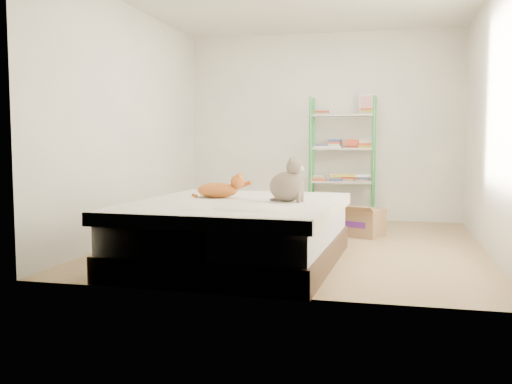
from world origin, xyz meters
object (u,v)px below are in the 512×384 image
(orange_cat, at_px, (218,188))
(cardboard_box, at_px, (362,222))
(grey_cat, at_px, (287,180))
(shelf_unit, at_px, (343,163))
(white_bin, at_px, (216,205))
(bed, at_px, (237,232))

(orange_cat, xyz_separation_m, cardboard_box, (1.27, 1.52, -0.49))
(grey_cat, distance_m, shelf_unit, 2.89)
(grey_cat, height_order, white_bin, grey_cat)
(orange_cat, xyz_separation_m, white_bin, (-0.82, 2.56, -0.46))
(orange_cat, bearing_deg, white_bin, 103.94)
(grey_cat, bearing_deg, bed, 105.77)
(cardboard_box, bearing_deg, orange_cat, -106.62)
(cardboard_box, bearing_deg, white_bin, 176.85)
(white_bin, bearing_deg, shelf_unit, 4.30)
(grey_cat, bearing_deg, white_bin, 38.44)
(cardboard_box, height_order, white_bin, white_bin)
(bed, bearing_deg, cardboard_box, 62.47)
(bed, xyz_separation_m, white_bin, (-1.08, 2.80, -0.09))
(orange_cat, height_order, cardboard_box, orange_cat)
(bed, distance_m, grey_cat, 0.65)
(cardboard_box, bearing_deg, shelf_unit, 128.74)
(orange_cat, bearing_deg, grey_cat, -18.74)
(shelf_unit, bearing_deg, white_bin, -175.70)
(shelf_unit, bearing_deg, bed, -103.18)
(bed, relative_size, shelf_unit, 1.31)
(orange_cat, relative_size, white_bin, 1.23)
(bed, relative_size, orange_cat, 4.91)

